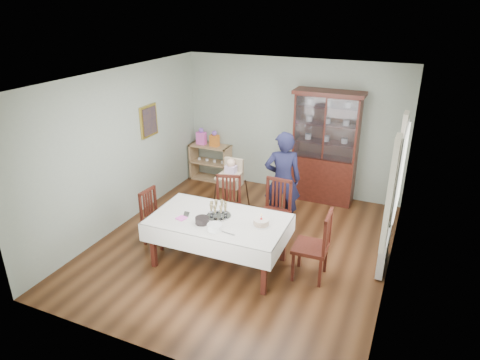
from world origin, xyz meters
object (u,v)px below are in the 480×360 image
Objects in this scene: chair_far_left at (227,216)px; gift_bag_orange at (214,139)px; dining_table at (219,241)px; sideboard at (211,162)px; woman at (283,180)px; gift_bag_pink at (201,137)px; chair_end_right at (311,258)px; high_chair at (231,193)px; china_cabinet at (325,146)px; chair_far_right at (274,223)px; champagne_tray at (219,212)px; birthday_cake at (261,222)px; chair_end_left at (158,228)px.

chair_far_left is 2.38m from gift_bag_orange.
dining_table is at bearing -89.41° from chair_far_left.
gift_bag_orange is at bearing -9.39° from sideboard.
woman is 4.73× the size of gift_bag_pink.
chair_end_right is at bearing -39.52° from gift_bag_pink.
chair_far_left is 0.89× the size of high_chair.
chair_end_right is at bearing -79.43° from china_cabinet.
chair_far_right is at bearing 71.35° from woman.
woman is 5.04× the size of gift_bag_orange.
woman reaches higher than champagne_tray.
birthday_cake is at bearing -50.99° from sideboard.
woman is 2.66m from gift_bag_pink.
china_cabinet is at bearing -0.03° from gift_bag_pink.
dining_table is 3.28m from gift_bag_orange.
chair_end_left is at bearing -80.66° from sideboard.
chair_far_left is 2.56m from gift_bag_pink.
gift_bag_orange is (-1.48, 2.79, 0.12)m from champagne_tray.
gift_bag_orange is at bearing 127.89° from high_chair.
gift_bag_pink is (-2.47, 2.79, 0.15)m from birthday_cake.
gift_bag_pink is (-1.54, 1.94, 0.67)m from chair_far_left.
woman is at bearing 71.07° from champagne_tray.
champagne_tray is (1.15, -0.07, 0.56)m from chair_end_left.
sideboard is at bearing 119.61° from dining_table.
chair_far_left reaches higher than sideboard.
sideboard is 4.00m from chair_end_right.
chair_far_left is 1.18m from chair_end_left.
woman is at bearing -1.04° from high_chair.
dining_table is 3.31m from sideboard.
chair_end_right reaches higher than chair_far_left.
dining_table is 1.93× the size of chair_end_right.
sideboard is 3.26m from champagne_tray.
chair_end_right is at bearing 12.21° from birthday_cake.
gift_bag_pink is at bearing -180.00° from gift_bag_orange.
chair_far_left is at bearing 14.51° from woman.
gift_bag_pink is at bearing -53.89° from woman.
chair_far_left is 1.13m from woman.
china_cabinet is 2.81m from birthday_cake.
chair_end_right is 4.03× the size of birthday_cake.
chair_far_right reaches higher than sideboard.
chair_end_left is 2.23m from woman.
gift_bag_orange is (0.12, -0.02, 0.55)m from sideboard.
sideboard is 2.77m from chair_end_left.
dining_table is 1.63m from high_chair.
chair_far_left is at bearing -44.13° from chair_end_left.
champagne_tray is 1.41× the size of birthday_cake.
chair_far_right is 2.82× the size of champagne_tray.
chair_far_left is 1.07× the size of chair_end_left.
sideboard is 2.63× the size of gift_bag_orange.
chair_end_right is (0.49, -2.63, -0.81)m from china_cabinet.
chair_end_left is 1.56m from high_chair.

